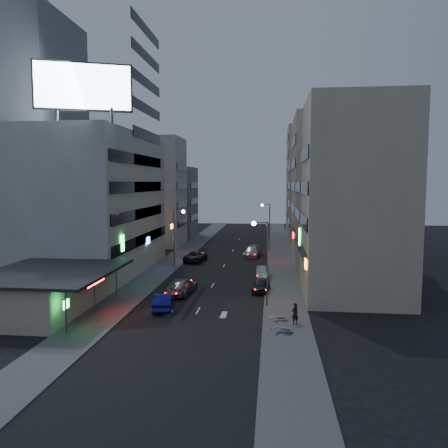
# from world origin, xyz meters

# --- Properties ---
(ground) EXTENTS (180.00, 180.00, 0.00)m
(ground) POSITION_xyz_m (0.00, 0.00, 0.00)
(ground) COLOR black
(ground) RESTS_ON ground
(sidewalk_left) EXTENTS (4.00, 120.00, 0.12)m
(sidewalk_left) POSITION_xyz_m (-8.00, 30.00, 0.06)
(sidewalk_left) COLOR #4C4C4F
(sidewalk_left) RESTS_ON ground
(sidewalk_right) EXTENTS (4.00, 120.00, 0.12)m
(sidewalk_right) POSITION_xyz_m (8.00, 30.00, 0.06)
(sidewalk_right) COLOR #4C4C4F
(sidewalk_right) RESTS_ON ground
(food_court) EXTENTS (11.00, 13.00, 3.88)m
(food_court) POSITION_xyz_m (-13.90, 2.00, 1.98)
(food_court) COLOR #C4B69A
(food_court) RESTS_ON ground
(white_building) EXTENTS (14.00, 24.00, 18.00)m
(white_building) POSITION_xyz_m (-17.00, 20.00, 9.00)
(white_building) COLOR beige
(white_building) RESTS_ON ground
(grey_tower) EXTENTS (10.00, 14.00, 34.00)m
(grey_tower) POSITION_xyz_m (-26.00, 23.00, 17.00)
(grey_tower) COLOR gray
(grey_tower) RESTS_ON ground
(shophouse_near) EXTENTS (10.00, 11.00, 20.00)m
(shophouse_near) POSITION_xyz_m (15.00, 10.50, 10.00)
(shophouse_near) COLOR #C4B69A
(shophouse_near) RESTS_ON ground
(shophouse_mid) EXTENTS (11.00, 12.00, 16.00)m
(shophouse_mid) POSITION_xyz_m (15.50, 22.00, 8.00)
(shophouse_mid) COLOR gray
(shophouse_mid) RESTS_ON ground
(shophouse_far) EXTENTS (10.00, 14.00, 22.00)m
(shophouse_far) POSITION_xyz_m (15.00, 35.00, 11.00)
(shophouse_far) COLOR #C4B69A
(shophouse_far) RESTS_ON ground
(far_left_a) EXTENTS (11.00, 10.00, 20.00)m
(far_left_a) POSITION_xyz_m (-15.50, 45.00, 10.00)
(far_left_a) COLOR beige
(far_left_a) RESTS_ON ground
(far_left_b) EXTENTS (12.00, 10.00, 15.00)m
(far_left_b) POSITION_xyz_m (-16.00, 58.00, 7.50)
(far_left_b) COLOR gray
(far_left_b) RESTS_ON ground
(far_right_a) EXTENTS (11.00, 12.00, 18.00)m
(far_right_a) POSITION_xyz_m (15.50, 50.00, 9.00)
(far_right_a) COLOR gray
(far_right_a) RESTS_ON ground
(far_right_b) EXTENTS (12.00, 12.00, 24.00)m
(far_right_b) POSITION_xyz_m (16.00, 64.00, 12.00)
(far_right_b) COLOR #C4B69A
(far_right_b) RESTS_ON ground
(billboard) EXTENTS (9.52, 3.75, 6.20)m
(billboard) POSITION_xyz_m (-12.99, 9.97, 21.66)
(billboard) COLOR #595B60
(billboard) RESTS_ON white_building
(street_lamp_right_near) EXTENTS (1.60, 0.44, 8.02)m
(street_lamp_right_near) POSITION_xyz_m (5.90, 6.00, 5.36)
(street_lamp_right_near) COLOR #595B60
(street_lamp_right_near) RESTS_ON sidewalk_right
(street_lamp_left) EXTENTS (1.60, 0.44, 8.02)m
(street_lamp_left) POSITION_xyz_m (-5.90, 22.00, 5.36)
(street_lamp_left) COLOR #595B60
(street_lamp_left) RESTS_ON sidewalk_left
(street_lamp_right_far) EXTENTS (1.60, 0.44, 8.02)m
(street_lamp_right_far) POSITION_xyz_m (5.90, 40.00, 5.36)
(street_lamp_right_far) COLOR #595B60
(street_lamp_right_far) RESTS_ON sidewalk_right
(parked_car_right_near) EXTENTS (2.07, 4.40, 1.46)m
(parked_car_right_near) POSITION_xyz_m (5.60, 11.72, 0.73)
(parked_car_right_near) COLOR #27262B
(parked_car_right_near) RESTS_ON ground
(parked_car_right_mid) EXTENTS (1.55, 4.33, 1.42)m
(parked_car_right_mid) POSITION_xyz_m (5.60, 18.35, 0.71)
(parked_car_right_mid) COLOR #AAACB2
(parked_car_right_mid) RESTS_ON ground
(parked_car_left) EXTENTS (3.18, 5.83, 1.55)m
(parked_car_left) POSITION_xyz_m (-4.56, 28.85, 0.77)
(parked_car_left) COLOR #25252A
(parked_car_left) RESTS_ON ground
(parked_car_right_far) EXTENTS (2.81, 5.80, 1.63)m
(parked_car_right_far) POSITION_xyz_m (3.64, 33.91, 0.81)
(parked_car_right_far) COLOR #95989C
(parked_car_right_far) RESTS_ON ground
(road_car_blue) EXTENTS (2.20, 4.85, 1.54)m
(road_car_blue) POSITION_xyz_m (-3.19, 4.03, 0.77)
(road_car_blue) COLOR navy
(road_car_blue) RESTS_ON ground
(road_car_silver) EXTENTS (2.88, 5.87, 1.64)m
(road_car_silver) POSITION_xyz_m (-2.79, 9.80, 0.82)
(road_car_silver) COLOR gray
(road_car_silver) RESTS_ON ground
(person) EXTENTS (0.77, 0.73, 1.78)m
(person) POSITION_xyz_m (8.65, 0.74, 1.01)
(person) COLOR black
(person) RESTS_ON sidewalk_right
(scooter_black_a) EXTENTS (0.92, 1.76, 1.03)m
(scooter_black_a) POSITION_xyz_m (8.31, -1.68, 0.63)
(scooter_black_a) COLOR black
(scooter_black_a) RESTS_ON sidewalk_right
(scooter_silver_a) EXTENTS (1.27, 2.10, 1.22)m
(scooter_silver_a) POSITION_xyz_m (8.29, -0.48, 0.73)
(scooter_silver_a) COLOR gray
(scooter_silver_a) RESTS_ON sidewalk_right
(scooter_blue) EXTENTS (0.93, 2.04, 1.20)m
(scooter_blue) POSITION_xyz_m (8.37, -1.07, 0.72)
(scooter_blue) COLOR navy
(scooter_blue) RESTS_ON sidewalk_right
(scooter_black_b) EXTENTS (1.06, 1.82, 1.05)m
(scooter_black_b) POSITION_xyz_m (8.07, 1.79, 0.65)
(scooter_black_b) COLOR black
(scooter_black_b) RESTS_ON sidewalk_right
(scooter_silver_b) EXTENTS (0.89, 2.03, 1.20)m
(scooter_silver_b) POSITION_xyz_m (7.84, 2.67, 0.72)
(scooter_silver_b) COLOR #A3A7AB
(scooter_silver_b) RESTS_ON sidewalk_right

